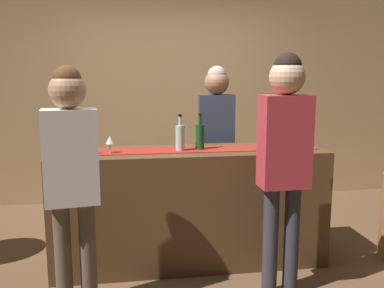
{
  "coord_description": "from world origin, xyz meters",
  "views": [
    {
      "loc": [
        -0.49,
        -3.37,
        1.61
      ],
      "look_at": [
        0.02,
        0.0,
        1.03
      ],
      "focal_mm": 39.09,
      "sensor_mm": 36.0,
      "label": 1
    }
  ],
  "objects_px": {
    "wine_bottle_green": "(200,136)",
    "bartender": "(216,133)",
    "wine_bottle_clear": "(180,137)",
    "wine_glass_mid_counter": "(110,140)",
    "customer_sipping": "(284,149)",
    "wine_glass_near_customer": "(90,141)",
    "wine_bottle_amber": "(270,134)",
    "customer_browsing": "(71,166)"
  },
  "relations": [
    {
      "from": "wine_bottle_amber",
      "to": "customer_sipping",
      "type": "distance_m",
      "value": 0.7
    },
    {
      "from": "wine_glass_mid_counter",
      "to": "wine_bottle_clear",
      "type": "bearing_deg",
      "value": 2.68
    },
    {
      "from": "bartender",
      "to": "wine_bottle_amber",
      "type": "bearing_deg",
      "value": 130.95
    },
    {
      "from": "customer_sipping",
      "to": "wine_glass_mid_counter",
      "type": "bearing_deg",
      "value": 153.98
    },
    {
      "from": "wine_bottle_green",
      "to": "wine_glass_mid_counter",
      "type": "bearing_deg",
      "value": -175.17
    },
    {
      "from": "wine_bottle_green",
      "to": "wine_bottle_clear",
      "type": "height_order",
      "value": "same"
    },
    {
      "from": "wine_bottle_amber",
      "to": "bartender",
      "type": "height_order",
      "value": "bartender"
    },
    {
      "from": "wine_bottle_green",
      "to": "customer_sipping",
      "type": "bearing_deg",
      "value": -52.37
    },
    {
      "from": "wine_bottle_clear",
      "to": "customer_browsing",
      "type": "distance_m",
      "value": 1.01
    },
    {
      "from": "bartender",
      "to": "customer_browsing",
      "type": "bearing_deg",
      "value": 52.23
    },
    {
      "from": "wine_bottle_amber",
      "to": "customer_browsing",
      "type": "relative_size",
      "value": 0.18
    },
    {
      "from": "wine_glass_mid_counter",
      "to": "customer_sipping",
      "type": "height_order",
      "value": "customer_sipping"
    },
    {
      "from": "wine_bottle_clear",
      "to": "wine_bottle_amber",
      "type": "relative_size",
      "value": 1.0
    },
    {
      "from": "customer_sipping",
      "to": "customer_browsing",
      "type": "distance_m",
      "value": 1.44
    },
    {
      "from": "wine_bottle_amber",
      "to": "customer_sipping",
      "type": "relative_size",
      "value": 0.17
    },
    {
      "from": "customer_browsing",
      "to": "wine_glass_mid_counter",
      "type": "bearing_deg",
      "value": 62.57
    },
    {
      "from": "wine_bottle_green",
      "to": "wine_glass_mid_counter",
      "type": "xyz_separation_m",
      "value": [
        -0.73,
        -0.06,
        -0.01
      ]
    },
    {
      "from": "wine_bottle_green",
      "to": "wine_glass_mid_counter",
      "type": "relative_size",
      "value": 2.1
    },
    {
      "from": "bartender",
      "to": "customer_browsing",
      "type": "height_order",
      "value": "bartender"
    },
    {
      "from": "wine_bottle_green",
      "to": "wine_glass_near_customer",
      "type": "height_order",
      "value": "wine_bottle_green"
    },
    {
      "from": "wine_bottle_green",
      "to": "wine_bottle_clear",
      "type": "bearing_deg",
      "value": -168.21
    },
    {
      "from": "wine_glass_near_customer",
      "to": "wine_glass_mid_counter",
      "type": "height_order",
      "value": "same"
    },
    {
      "from": "wine_glass_near_customer",
      "to": "customer_browsing",
      "type": "relative_size",
      "value": 0.09
    },
    {
      "from": "customer_sipping",
      "to": "wine_bottle_green",
      "type": "bearing_deg",
      "value": 126.79
    },
    {
      "from": "wine_bottle_amber",
      "to": "customer_browsing",
      "type": "distance_m",
      "value": 1.73
    },
    {
      "from": "wine_bottle_clear",
      "to": "customer_sipping",
      "type": "relative_size",
      "value": 0.17
    },
    {
      "from": "wine_glass_near_customer",
      "to": "customer_sipping",
      "type": "xyz_separation_m",
      "value": [
        1.37,
        -0.56,
        0.0
      ]
    },
    {
      "from": "wine_bottle_green",
      "to": "bartender",
      "type": "bearing_deg",
      "value": 65.87
    },
    {
      "from": "wine_glass_mid_counter",
      "to": "customer_sipping",
      "type": "distance_m",
      "value": 1.35
    },
    {
      "from": "wine_bottle_clear",
      "to": "wine_glass_near_customer",
      "type": "relative_size",
      "value": 2.1
    },
    {
      "from": "wine_bottle_green",
      "to": "customer_browsing",
      "type": "relative_size",
      "value": 0.18
    },
    {
      "from": "wine_glass_near_customer",
      "to": "bartender",
      "type": "xyz_separation_m",
      "value": [
        1.14,
        0.66,
        -0.05
      ]
    },
    {
      "from": "wine_bottle_clear",
      "to": "wine_glass_mid_counter",
      "type": "distance_m",
      "value": 0.56
    },
    {
      "from": "wine_glass_near_customer",
      "to": "wine_bottle_amber",
      "type": "bearing_deg",
      "value": 4.9
    },
    {
      "from": "wine_bottle_clear",
      "to": "bartender",
      "type": "bearing_deg",
      "value": 55.12
    },
    {
      "from": "wine_bottle_clear",
      "to": "wine_bottle_amber",
      "type": "height_order",
      "value": "same"
    },
    {
      "from": "wine_glass_mid_counter",
      "to": "bartender",
      "type": "bearing_deg",
      "value": 32.99
    },
    {
      "from": "customer_sipping",
      "to": "wine_glass_near_customer",
      "type": "bearing_deg",
      "value": 156.95
    },
    {
      "from": "wine_bottle_clear",
      "to": "wine_glass_mid_counter",
      "type": "relative_size",
      "value": 2.1
    },
    {
      "from": "wine_bottle_green",
      "to": "customer_sipping",
      "type": "relative_size",
      "value": 0.17
    },
    {
      "from": "wine_bottle_clear",
      "to": "customer_sipping",
      "type": "bearing_deg",
      "value": -42.28
    },
    {
      "from": "wine_bottle_clear",
      "to": "wine_bottle_green",
      "type": "bearing_deg",
      "value": 11.79
    }
  ]
}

